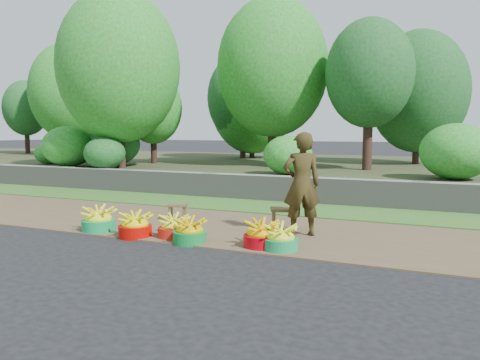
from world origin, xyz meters
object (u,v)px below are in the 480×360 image
at_px(basin_e, 262,236).
at_px(vendor_woman, 302,184).
at_px(basin_b, 135,226).
at_px(stool_right, 283,212).
at_px(basin_a, 99,221).
at_px(basin_c, 174,228).
at_px(basin_f, 281,239).
at_px(basin_d, 190,232).
at_px(stool_left, 178,207).

relative_size(basin_e, vendor_woman, 0.33).
relative_size(basin_b, stool_right, 1.03).
relative_size(basin_a, stool_right, 1.09).
relative_size(basin_c, stool_right, 0.97).
relative_size(basin_c, basin_f, 1.00).
bearing_deg(basin_a, basin_f, 0.53).
bearing_deg(basin_d, basin_b, 179.79).
distance_m(basin_d, stool_left, 1.57).
bearing_deg(basin_c, stool_left, 118.83).
xyz_separation_m(basin_b, vendor_woman, (2.13, 0.97, 0.59)).
distance_m(basin_a, basin_c, 1.26).
xyz_separation_m(basin_a, basin_e, (2.57, 0.07, -0.01)).
height_order(stool_left, stool_right, stool_right).
relative_size(basin_b, stool_left, 1.28).
height_order(basin_e, vendor_woman, vendor_woman).
bearing_deg(vendor_woman, basin_a, -10.98).
relative_size(basin_a, basin_e, 1.04).
relative_size(basin_e, stool_right, 1.04).
relative_size(basin_f, stool_right, 0.98).
bearing_deg(basin_b, basin_c, 17.07).
bearing_deg(basin_b, basin_a, 173.26).
xyz_separation_m(basin_a, basin_d, (1.61, -0.09, -0.02)).
relative_size(basin_d, stool_right, 0.99).
bearing_deg(basin_b, vendor_woman, 24.52).
distance_m(basin_c, basin_d, 0.39).
relative_size(basin_b, basin_d, 1.04).
xyz_separation_m(basin_b, basin_e, (1.85, 0.15, 0.00)).
bearing_deg(basin_a, stool_left, 60.38).
height_order(basin_d, basin_f, basin_d).
bearing_deg(stool_left, basin_f, -27.48).
xyz_separation_m(basin_a, basin_c, (1.25, 0.08, -0.02)).
relative_size(basin_c, stool_left, 1.21).
bearing_deg(basin_d, stool_right, 54.02).
height_order(basin_b, basin_e, basin_e).
height_order(basin_a, basin_d, basin_a).
xyz_separation_m(basin_a, stool_right, (2.50, 1.14, 0.12)).
bearing_deg(vendor_woman, stool_left, -35.34).
relative_size(basin_d, basin_e, 0.95).
height_order(basin_d, basin_e, basin_e).
xyz_separation_m(basin_c, vendor_woman, (1.60, 0.81, 0.60)).
bearing_deg(vendor_woman, basin_f, 60.77).
distance_m(basin_f, stool_left, 2.46).
relative_size(basin_a, basin_f, 1.12).
relative_size(basin_b, basin_f, 1.06).
distance_m(basin_a, basin_e, 2.57).
relative_size(basin_d, basin_f, 1.01).
distance_m(basin_b, basin_f, 2.12).
relative_size(basin_d, vendor_woman, 0.31).
xyz_separation_m(basin_b, basin_f, (2.12, 0.11, -0.01)).
height_order(basin_c, basin_f, basin_f).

